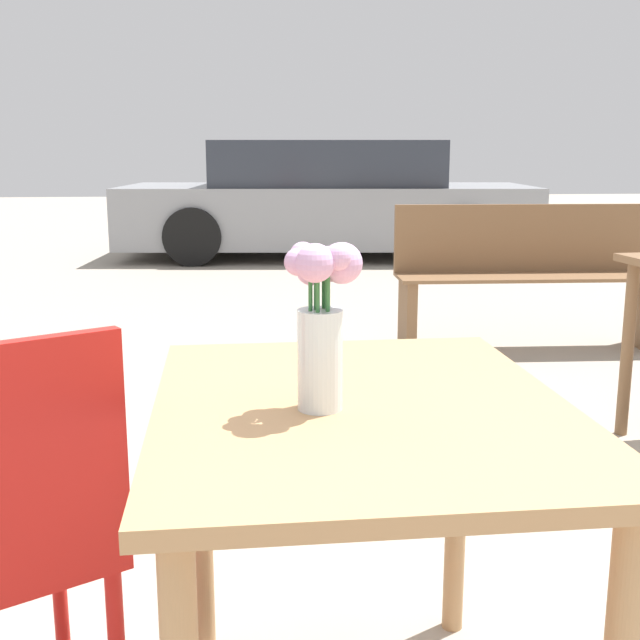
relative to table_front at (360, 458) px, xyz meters
The scene contains 4 objects.
table_front is the anchor object (origin of this frame).
flower_vase 0.28m from the table_front, 153.74° to the right, with size 0.13×0.14×0.29m.
bench_near 3.54m from the table_front, 65.24° to the left, with size 1.56×0.43×0.85m.
parked_car 7.67m from the table_front, 84.11° to the left, with size 4.62×2.17×1.27m.
Camera 1 is at (-0.21, -1.35, 1.16)m, focal length 45.00 mm.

